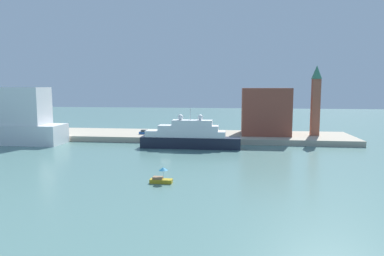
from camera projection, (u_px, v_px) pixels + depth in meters
ground at (166, 153)px, 90.28m from camera, size 400.00×400.00×0.00m
quay_dock at (182, 136)px, 116.76m from camera, size 110.00×21.94×1.71m
large_yacht at (189, 137)px, 97.98m from camera, size 28.06×4.55×11.53m
small_motorboat at (161, 178)px, 62.36m from camera, size 4.00×1.63×2.90m
harbor_building at (265, 111)px, 114.34m from camera, size 15.34×14.27×15.13m
bell_tower at (316, 97)px, 110.51m from camera, size 3.27×3.27×22.26m
parked_car at (145, 132)px, 115.00m from camera, size 4.18×1.76×1.37m
person_figure at (163, 132)px, 113.57m from camera, size 0.36×0.36×1.65m
mooring_bollard at (200, 137)px, 106.08m from camera, size 0.43×0.43×0.75m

